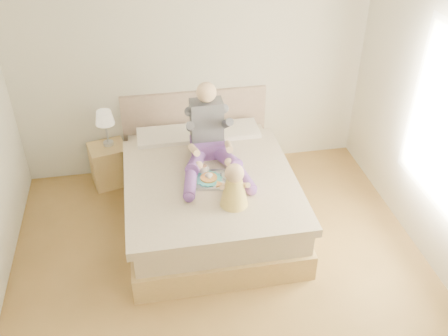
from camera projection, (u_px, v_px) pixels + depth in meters
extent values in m
cube|color=brown|center=(226.00, 288.00, 4.60)|extent=(4.00, 4.20, 0.01)
cube|color=beige|center=(192.00, 62.00, 5.53)|extent=(4.00, 0.02, 2.70)
cube|color=#A7864D|center=(209.00, 208.00, 5.34)|extent=(1.68, 2.13, 0.28)
cube|color=#BCA88C|center=(209.00, 188.00, 5.19)|extent=(1.60, 2.05, 0.24)
cube|color=#BCA88C|center=(211.00, 184.00, 4.98)|extent=(1.70, 1.80, 0.09)
cube|color=white|center=(165.00, 139.00, 5.63)|extent=(0.62, 0.40, 0.14)
cube|color=white|center=(231.00, 133.00, 5.74)|extent=(0.62, 0.40, 0.14)
cube|color=gray|center=(195.00, 129.00, 6.00)|extent=(1.70, 0.08, 1.00)
cube|color=#A7864D|center=(109.00, 164.00, 5.83)|extent=(0.48, 0.45, 0.49)
cylinder|color=#B1B2B8|center=(108.00, 143.00, 5.71)|extent=(0.12, 0.12, 0.04)
cylinder|color=#B1B2B8|center=(107.00, 133.00, 5.63)|extent=(0.02, 0.02, 0.24)
cone|color=beige|center=(104.00, 117.00, 5.51)|extent=(0.21, 0.21, 0.15)
cube|color=#5F3688|center=(208.00, 147.00, 5.31)|extent=(0.36, 0.28, 0.17)
cube|color=#3A3A42|center=(207.00, 120.00, 5.19)|extent=(0.34, 0.21, 0.45)
sphere|color=beige|center=(206.00, 92.00, 4.97)|extent=(0.21, 0.21, 0.21)
cylinder|color=#5F3688|center=(197.00, 160.00, 5.11)|extent=(0.30, 0.50, 0.20)
cylinder|color=#5F3688|center=(190.00, 183.00, 4.81)|extent=(0.19, 0.44, 0.12)
sphere|color=#5F3688|center=(189.00, 197.00, 4.65)|extent=(0.10, 0.10, 0.10)
cylinder|color=#3A3A42|center=(190.00, 127.00, 5.04)|extent=(0.11, 0.29, 0.23)
cylinder|color=beige|center=(194.00, 150.00, 5.00)|extent=(0.10, 0.29, 0.15)
sphere|color=beige|center=(199.00, 165.00, 4.94)|extent=(0.08, 0.08, 0.08)
cylinder|color=#5F3688|center=(226.00, 158.00, 5.15)|extent=(0.30, 0.50, 0.20)
cylinder|color=#5F3688|center=(243.00, 177.00, 4.89)|extent=(0.19, 0.44, 0.12)
sphere|color=#5F3688|center=(252.00, 190.00, 4.73)|extent=(0.10, 0.10, 0.10)
cylinder|color=#3A3A42|center=(227.00, 123.00, 5.10)|extent=(0.11, 0.29, 0.23)
cylinder|color=beige|center=(229.00, 147.00, 5.05)|extent=(0.10, 0.29, 0.15)
sphere|color=beige|center=(229.00, 162.00, 4.98)|extent=(0.08, 0.08, 0.08)
cube|color=#B1B2B8|center=(218.00, 181.00, 4.94)|extent=(0.48, 0.40, 0.01)
cylinder|color=#3EB0B3|center=(209.00, 179.00, 4.94)|extent=(0.25, 0.25, 0.01)
cylinder|color=#D59147|center=(209.00, 178.00, 4.93)|extent=(0.17, 0.17, 0.02)
cylinder|color=white|center=(204.00, 169.00, 5.01)|extent=(0.07, 0.07, 0.08)
torus|color=white|center=(208.00, 169.00, 5.01)|extent=(0.02, 0.06, 0.06)
cylinder|color=#8B5944|center=(204.00, 166.00, 4.99)|extent=(0.07, 0.07, 0.01)
cylinder|color=white|center=(229.00, 176.00, 4.99)|extent=(0.14, 0.14, 0.01)
cube|color=#D59147|center=(229.00, 174.00, 4.98)|extent=(0.09, 0.08, 0.02)
cylinder|color=white|center=(219.00, 185.00, 4.85)|extent=(0.14, 0.14, 0.01)
ellipsoid|color=red|center=(221.00, 185.00, 4.84)|extent=(0.04, 0.03, 0.01)
cylinder|color=white|center=(235.00, 172.00, 4.95)|extent=(0.06, 0.06, 0.11)
cylinder|color=#C45F20|center=(235.00, 172.00, 4.95)|extent=(0.06, 0.06, 0.11)
cylinder|color=white|center=(232.00, 184.00, 4.85)|extent=(0.06, 0.06, 0.04)
cylinder|color=#431709|center=(232.00, 184.00, 4.85)|extent=(0.06, 0.06, 0.03)
cone|color=gold|center=(234.00, 192.00, 4.56)|extent=(0.26, 0.26, 0.29)
sphere|color=beige|center=(234.00, 173.00, 4.45)|extent=(0.18, 0.18, 0.18)
cylinder|color=beige|center=(227.00, 192.00, 4.72)|extent=(0.10, 0.21, 0.07)
sphere|color=beige|center=(225.00, 185.00, 4.80)|extent=(0.06, 0.06, 0.06)
cylinder|color=beige|center=(223.00, 187.00, 4.53)|extent=(0.09, 0.15, 0.12)
cylinder|color=beige|center=(237.00, 191.00, 4.73)|extent=(0.08, 0.20, 0.07)
sphere|color=beige|center=(236.00, 184.00, 4.81)|extent=(0.06, 0.06, 0.06)
cylinder|color=beige|center=(245.00, 185.00, 4.55)|extent=(0.08, 0.15, 0.12)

